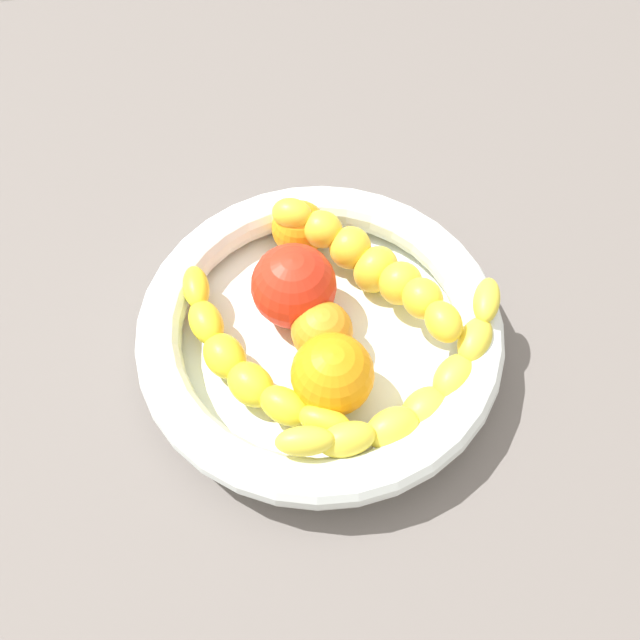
% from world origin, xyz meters
% --- Properties ---
extents(kitchen_counter, '(1.20, 1.20, 0.03)m').
position_xyz_m(kitchen_counter, '(0.00, 0.00, 0.01)').
color(kitchen_counter, '#665F5B').
rests_on(kitchen_counter, ground).
extents(fruit_bowl, '(0.31, 0.31, 0.06)m').
position_xyz_m(fruit_bowl, '(0.00, 0.00, 0.06)').
color(fruit_bowl, white).
rests_on(fruit_bowl, kitchen_counter).
extents(banana_draped_left, '(0.14, 0.18, 0.06)m').
position_xyz_m(banana_draped_left, '(-0.05, -0.04, 0.08)').
color(banana_draped_left, yellow).
rests_on(banana_draped_left, fruit_bowl).
extents(banana_draped_right, '(0.12, 0.19, 0.04)m').
position_xyz_m(banana_draped_right, '(0.07, 0.03, 0.07)').
color(banana_draped_right, yellow).
rests_on(banana_draped_right, fruit_bowl).
extents(banana_arching_top, '(0.21, 0.13, 0.06)m').
position_xyz_m(banana_arching_top, '(-0.06, 0.08, 0.08)').
color(banana_arching_top, yellow).
rests_on(banana_arching_top, fruit_bowl).
extents(orange_front, '(0.05, 0.05, 0.05)m').
position_xyz_m(orange_front, '(0.00, -0.10, 0.07)').
color(orange_front, orange).
rests_on(orange_front, fruit_bowl).
extents(orange_mid_left, '(0.05, 0.05, 0.05)m').
position_xyz_m(orange_mid_left, '(-0.00, 0.01, 0.07)').
color(orange_mid_left, orange).
rests_on(orange_mid_left, fruit_bowl).
extents(orange_mid_right, '(0.07, 0.07, 0.07)m').
position_xyz_m(orange_mid_right, '(-0.00, 0.05, 0.08)').
color(orange_mid_right, orange).
rests_on(orange_mid_right, fruit_bowl).
extents(tomato_red, '(0.07, 0.07, 0.07)m').
position_xyz_m(tomato_red, '(0.02, -0.03, 0.08)').
color(tomato_red, red).
rests_on(tomato_red, fruit_bowl).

